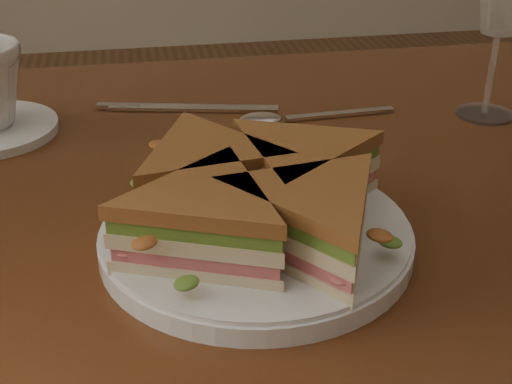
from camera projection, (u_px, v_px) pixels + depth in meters
table at (241, 276)px, 0.71m from camera, size 1.20×0.80×0.75m
plate at (256, 238)px, 0.57m from camera, size 0.25×0.25×0.02m
sandwich_wedges at (256, 198)px, 0.56m from camera, size 0.30×0.30×0.06m
crisps_mound at (256, 202)px, 0.56m from camera, size 0.09×0.09×0.05m
spoon at (280, 118)px, 0.81m from camera, size 0.18×0.03×0.01m
knife at (181, 108)px, 0.84m from camera, size 0.21×0.06×0.00m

